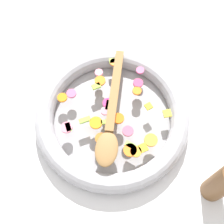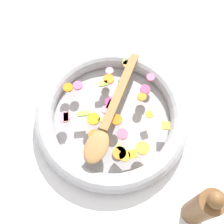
{
  "view_description": "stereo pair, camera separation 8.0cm",
  "coord_description": "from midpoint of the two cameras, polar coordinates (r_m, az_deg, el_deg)",
  "views": [
    {
      "loc": [
        0.33,
        0.01,
        0.78
      ],
      "look_at": [
        0.0,
        0.0,
        0.05
      ],
      "focal_mm": 50.0,
      "sensor_mm": 36.0,
      "label": 1
    },
    {
      "loc": [
        0.32,
        0.09,
        0.78
      ],
      "look_at": [
        0.0,
        0.0,
        0.05
      ],
      "focal_mm": 50.0,
      "sensor_mm": 36.0,
      "label": 2
    }
  ],
  "objects": [
    {
      "name": "pepper_mill",
      "position": [
        0.73,
        16.71,
        -12.62
      ],
      "size": [
        0.05,
        0.05,
        0.21
      ],
      "color": "brown",
      "rests_on": "ground_plane"
    },
    {
      "name": "ground_plane",
      "position": [
        0.85,
        -2.69,
        -1.7
      ],
      "size": [
        4.0,
        4.0,
        0.0
      ],
      "primitive_type": "plane",
      "color": "silver"
    },
    {
      "name": "wooden_spoon",
      "position": [
        0.78,
        -3.11,
        -1.32
      ],
      "size": [
        0.33,
        0.07,
        0.01
      ],
      "color": "olive",
      "rests_on": "chopped_vegetables"
    },
    {
      "name": "skillet",
      "position": [
        0.83,
        -2.76,
        -1.11
      ],
      "size": [
        0.41,
        0.41,
        0.05
      ],
      "color": "gray",
      "rests_on": "ground_plane"
    },
    {
      "name": "chopped_vegetables",
      "position": [
        0.8,
        -2.69,
        -0.42
      ],
      "size": [
        0.29,
        0.3,
        0.01
      ],
      "color": "orange",
      "rests_on": "skillet"
    }
  ]
}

